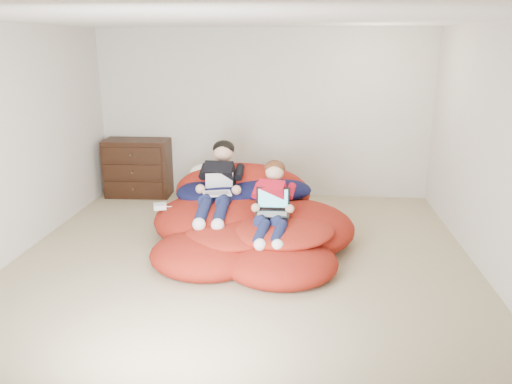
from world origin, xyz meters
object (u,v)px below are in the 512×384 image
at_px(beanbag_pile, 249,222).
at_px(younger_boy, 273,200).
at_px(laptop_black, 273,207).
at_px(laptop_white, 218,188).
at_px(dresser, 138,168).
at_px(older_boy, 219,180).

xyz_separation_m(beanbag_pile, younger_boy, (0.30, -0.29, 0.37)).
distance_m(younger_boy, laptop_black, 0.09).
relative_size(laptop_white, laptop_black, 1.10).
relative_size(dresser, beanbag_pile, 0.40).
bearing_deg(dresser, beanbag_pile, -42.52).
bearing_deg(younger_boy, dresser, 137.31).
distance_m(beanbag_pile, laptop_white, 0.55).
height_order(dresser, laptop_white, dresser).
height_order(dresser, older_boy, older_boy).
height_order(beanbag_pile, laptop_black, beanbag_pile).
height_order(laptop_white, laptop_black, laptop_white).
bearing_deg(younger_boy, older_boy, 143.42).
bearing_deg(laptop_white, dresser, 132.89).
height_order(dresser, laptop_black, dresser).
relative_size(beanbag_pile, laptop_black, 6.58).
bearing_deg(younger_boy, laptop_black, -90.00).
distance_m(dresser, older_boy, 2.18).
bearing_deg(younger_boy, laptop_white, 150.08).
xyz_separation_m(laptop_white, laptop_black, (0.68, -0.46, -0.06)).
relative_size(beanbag_pile, older_boy, 1.87).
bearing_deg(beanbag_pile, laptop_black, -50.26).
distance_m(laptop_white, laptop_black, 0.82).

